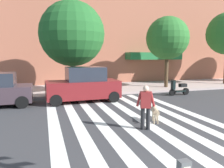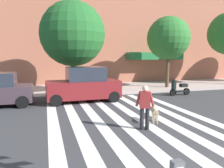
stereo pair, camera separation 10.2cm
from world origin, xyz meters
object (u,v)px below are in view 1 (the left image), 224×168
(street_tree_nearest, at_px, (72,34))
(pedestrian_dog_walker, at_px, (146,105))
(parked_scooter, at_px, (179,88))
(dog_on_leash, at_px, (155,111))
(parked_car_behind_first, at_px, (83,85))
(street_tree_middle, at_px, (167,38))

(street_tree_nearest, distance_m, pedestrian_dog_walker, 9.14)
(pedestrian_dog_walker, bearing_deg, parked_scooter, 47.12)
(parked_scooter, distance_m, dog_on_leash, 6.98)
(parked_car_behind_first, relative_size, street_tree_middle, 0.75)
(parked_car_behind_first, relative_size, pedestrian_dog_walker, 2.65)
(parked_car_behind_first, xyz_separation_m, dog_on_leash, (2.07, -5.08, -0.53))
(parked_scooter, xyz_separation_m, pedestrian_dog_walker, (-5.49, -5.91, 0.45))
(parked_car_behind_first, distance_m, parked_scooter, 6.78)
(street_tree_middle, bearing_deg, dog_on_leash, -123.71)
(street_tree_middle, bearing_deg, street_tree_nearest, -175.92)
(parked_scooter, bearing_deg, parked_car_behind_first, -179.17)
(parked_scooter, height_order, dog_on_leash, parked_scooter)
(street_tree_middle, height_order, dog_on_leash, street_tree_middle)
(parked_scooter, relative_size, dog_on_leash, 1.67)
(parked_scooter, distance_m, street_tree_nearest, 8.36)
(parked_car_behind_first, height_order, street_tree_nearest, street_tree_nearest)
(dog_on_leash, bearing_deg, pedestrian_dog_walker, -137.56)
(parked_car_behind_first, distance_m, dog_on_leash, 5.51)
(parked_scooter, relative_size, street_tree_middle, 0.28)
(parked_scooter, relative_size, street_tree_nearest, 0.26)
(pedestrian_dog_walker, xyz_separation_m, dog_on_leash, (0.80, 0.73, -0.48))
(street_tree_middle, height_order, pedestrian_dog_walker, street_tree_middle)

